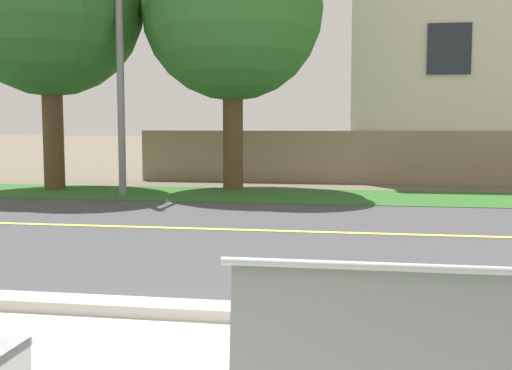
% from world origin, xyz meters
% --- Properties ---
extents(ground_plane, '(140.00, 140.00, 0.00)m').
position_xyz_m(ground_plane, '(0.00, 8.00, 0.00)').
color(ground_plane, '#665B4C').
extents(curb_edge, '(44.00, 0.30, 0.11)m').
position_xyz_m(curb_edge, '(0.00, 2.35, 0.06)').
color(curb_edge, '#ADA89E').
rests_on(curb_edge, ground_plane).
extents(street_asphalt, '(52.00, 8.00, 0.01)m').
position_xyz_m(street_asphalt, '(0.00, 6.50, 0.00)').
color(street_asphalt, '#424247').
rests_on(street_asphalt, ground_plane).
extents(road_centre_line, '(48.00, 0.14, 0.01)m').
position_xyz_m(road_centre_line, '(0.00, 6.50, 0.01)').
color(road_centre_line, '#E0CC4C').
rests_on(road_centre_line, ground_plane).
extents(far_verge_grass, '(48.00, 2.80, 0.02)m').
position_xyz_m(far_verge_grass, '(0.00, 11.02, 0.01)').
color(far_verge_grass, '#2D6026').
rests_on(far_verge_grass, ground_plane).
extents(streetlamp, '(0.24, 2.10, 7.10)m').
position_xyz_m(streetlamp, '(-4.01, 10.82, 4.06)').
color(streetlamp, gray).
rests_on(streetlamp, ground_plane).
extents(garden_wall, '(13.00, 0.36, 1.40)m').
position_xyz_m(garden_wall, '(1.68, 14.35, 0.70)').
color(garden_wall, gray).
rests_on(garden_wall, ground_plane).
extents(house_across_street, '(9.75, 6.91, 6.96)m').
position_xyz_m(house_across_street, '(5.44, 17.55, 3.53)').
color(house_across_street, beige).
rests_on(house_across_street, ground_plane).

